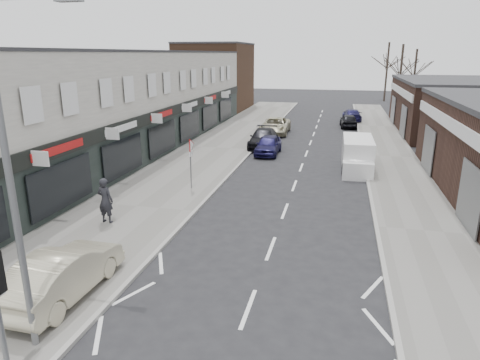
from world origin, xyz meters
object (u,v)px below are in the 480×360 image
Objects in this scene: parked_car_right_a at (359,162)px; white_van at (357,155)px; warning_sign at (191,149)px; parked_car_right_b at (349,121)px; parked_car_left_a at (268,145)px; parked_car_right_c at (352,115)px; parked_car_left_c at (275,126)px; street_lamp at (14,165)px; parked_car_left_b at (263,138)px; pedestrian at (105,200)px; sedan_on_pavement at (63,273)px.

white_van is at bearing -80.42° from parked_car_right_a.
parked_car_right_b is (8.19, 22.37, -1.55)m from warning_sign.
parked_car_left_a is 14.33m from parked_car_right_b.
parked_car_left_c is at bearing 50.39° from parked_car_right_c.
parked_car_left_b is (1.13, 24.20, -3.92)m from street_lamp.
white_van is at bearing -59.35° from parked_car_left_c.
parked_car_left_b is (3.65, 16.72, -0.38)m from pedestrian.
street_lamp is at bearing 63.82° from parked_car_right_a.
parked_car_left_b is at bearing -42.45° from parked_car_right_a.
parked_car_right_a is at bearing -78.48° from white_van.
parked_car_right_a is 16.71m from parked_car_right_b.
parked_car_left_b is at bearing 142.03° from white_van.
street_lamp is 2.06× the size of parked_car_left_a.
pedestrian is 33.67m from parked_car_right_c.
parked_car_right_a is (10.55, 10.97, -0.44)m from pedestrian.
warning_sign is 1.41× the size of pedestrian.
sedan_on_pavement is 5.67m from pedestrian.
sedan_on_pavement is at bearing -117.82° from white_van.
parked_car_left_a is 0.76× the size of parked_car_left_c.
white_van is (7.89, 19.06, -3.70)m from street_lamp.
street_lamp is 20.96m from white_van.
parked_car_left_a is at bearing -85.55° from parked_car_left_c.
street_lamp is at bearing -113.25° from white_van.
parked_car_left_c is (-0.74, 8.16, 0.05)m from parked_car_left_a.
parked_car_right_b is (5.69, 13.16, -0.02)m from parked_car_left_a.
sedan_on_pavement is at bearing -94.60° from parked_car_left_c.
parked_car_left_a is at bearing -74.12° from parked_car_left_b.
parked_car_right_a is (6.90, -11.71, -0.07)m from parked_car_left_c.
parked_car_right_b is at bearing -103.19° from pedestrian.
parked_car_right_a is (6.16, -3.55, -0.02)m from parked_car_left_a.
pedestrian reaches higher than parked_car_left_a.
warning_sign is 0.54× the size of white_van.
parked_car_left_b is 1.09× the size of parked_car_right_c.
parked_car_right_b is 0.86× the size of parked_car_right_c.
parked_car_left_a reaches higher than parked_car_right_a.
parked_car_right_c is at bearing 71.02° from parked_car_left_a.
warning_sign is (-0.63, 12.80, -2.42)m from street_lamp.
pedestrian reaches higher than parked_car_left_c.
warning_sign is 0.71× the size of parked_car_right_b.
parked_car_right_c is (0.05, 20.42, -0.28)m from white_van.
white_van is 1.29× the size of parked_car_right_a.
parked_car_right_a is at bearing 86.82° from parked_car_right_c.
street_lamp is at bearing 74.48° from parked_car_right_b.
warning_sign is 0.56× the size of parked_car_left_b.
parked_car_left_a reaches higher than parked_car_right_b.
parked_car_right_c is at bearing -98.62° from parked_car_right_b.
warning_sign is at bearing 66.49° from parked_car_right_b.
street_lamp reaches higher than parked_car_right_a.
street_lamp reaches higher than parked_car_left_a.
white_van reaches higher than sedan_on_pavement.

